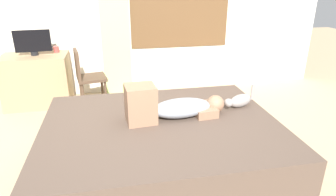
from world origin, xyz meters
TOP-DOWN VIEW (x-y plane):
  - ground_plane at (0.00, 0.00)m, footprint 16.00×16.00m
  - bed at (0.09, 0.16)m, footprint 2.16×1.69m
  - person_lying at (0.20, 0.24)m, footprint 0.94×0.33m
  - cat at (0.91, 0.35)m, footprint 0.34×0.19m
  - desk at (-1.38, 2.16)m, footprint 0.90×0.56m
  - tv_monitor at (-1.36, 2.16)m, footprint 0.48×0.10m
  - cup at (-1.08, 2.29)m, footprint 0.08×0.08m
  - chair_by_desk at (-0.67, 1.83)m, footprint 0.44×0.44m
  - curtain_left at (-0.22, 2.44)m, footprint 0.44×0.06m

SIDE VIEW (x-z plane):
  - ground_plane at x=0.00m, z-range 0.00..0.00m
  - bed at x=0.09m, z-range 0.00..0.54m
  - desk at x=-1.38m, z-range 0.00..0.74m
  - chair_by_desk at x=-0.67m, z-range 0.08..0.94m
  - cat at x=0.91m, z-range 0.50..0.71m
  - person_lying at x=0.20m, z-range 0.48..0.82m
  - cup at x=-1.08m, z-range 0.74..0.83m
  - tv_monitor at x=-1.36m, z-range 0.75..1.10m
  - curtain_left at x=-0.22m, z-range 0.00..2.59m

